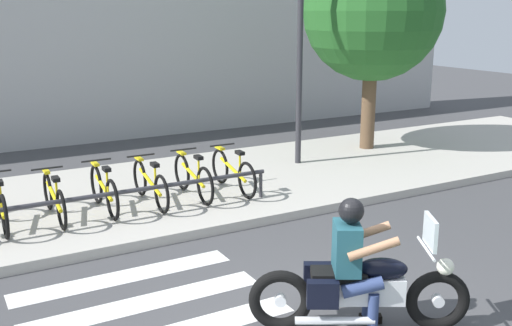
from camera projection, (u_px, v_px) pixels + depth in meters
The scene contains 14 objects.
sidewalk at pixel (145, 195), 10.65m from camera, with size 24.00×4.40×0.15m, color #B7B2A8.
crosswalk_stripe_4 at pixel (145, 303), 6.90m from camera, with size 2.80×0.40×0.01m, color white.
crosswalk_stripe_5 at pixel (124, 277), 7.58m from camera, with size 2.80×0.40×0.01m, color white.
motorcycle at pixel (361, 289), 6.22m from camera, with size 2.07×1.25×1.26m.
rider at pixel (355, 256), 6.13m from camera, with size 0.77×0.72×1.45m.
bicycle_2 at pixel (0, 205), 8.77m from camera, with size 0.48×1.66×0.79m.
bicycle_3 at pixel (54, 198), 9.14m from camera, with size 0.48×1.67×0.74m.
bicycle_4 at pixel (104, 190), 9.49m from camera, with size 0.48×1.61×0.78m.
bicycle_5 at pixel (150, 184), 9.86m from camera, with size 0.48×1.72×0.76m.
bicycle_6 at pixel (193, 177), 10.22m from camera, with size 0.48×1.66×0.78m.
bicycle_7 at pixel (233, 171), 10.58m from camera, with size 0.48×1.71×0.78m.
bike_rack at pixel (88, 199), 8.83m from camera, with size 5.97×0.07×0.49m.
street_lamp at pixel (300, 37), 11.97m from camera, with size 0.28×0.28×4.56m.
tree_near_rack at pixel (373, 11), 13.22m from camera, with size 3.10×3.10×4.80m.
Camera 1 is at (-3.26, -4.51, 3.28)m, focal length 42.06 mm.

